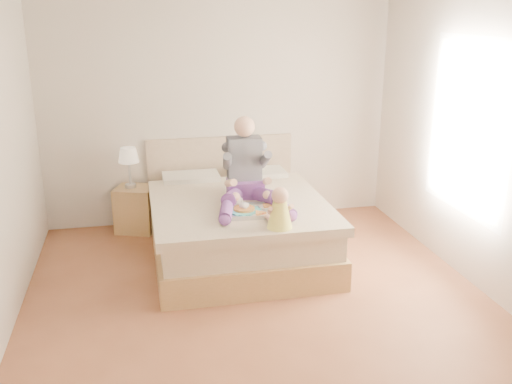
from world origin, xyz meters
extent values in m
cube|color=brown|center=(0.00, 0.00, 0.00)|extent=(4.00, 4.20, 0.01)
cube|color=beige|center=(0.00, 2.10, 1.35)|extent=(4.00, 0.02, 2.70)
cube|color=beige|center=(0.00, -2.10, 1.35)|extent=(4.00, 0.02, 2.70)
cube|color=beige|center=(2.00, 0.00, 1.35)|extent=(0.02, 4.20, 2.70)
cube|color=white|center=(1.99, 0.20, 1.40)|extent=(0.02, 1.30, 1.60)
cube|color=white|center=(1.98, 0.20, 1.40)|extent=(0.01, 1.18, 1.48)
cube|color=#9F7C4A|center=(0.00, 1.02, 0.14)|extent=(1.68, 2.13, 0.28)
cube|color=beige|center=(0.00, 1.02, 0.40)|extent=(1.60, 2.05, 0.24)
cube|color=beige|center=(0.00, 0.87, 0.57)|extent=(1.70, 1.80, 0.09)
cube|color=beige|center=(-0.38, 1.76, 0.59)|extent=(0.62, 0.40, 0.14)
cube|color=beige|center=(0.38, 1.76, 0.59)|extent=(0.62, 0.40, 0.14)
cube|color=gray|center=(0.00, 2.09, 0.50)|extent=(1.70, 0.08, 1.00)
cube|color=#9F7C4A|center=(-1.00, 1.88, 0.26)|extent=(0.52, 0.49, 0.51)
cylinder|color=silver|center=(-1.05, 1.89, 0.53)|extent=(0.12, 0.12, 0.04)
cylinder|color=silver|center=(-1.05, 1.89, 0.68)|extent=(0.02, 0.02, 0.25)
cone|color=beige|center=(-1.05, 1.89, 0.89)|extent=(0.22, 0.22, 0.16)
cube|color=#5E317C|center=(0.09, 1.03, 0.69)|extent=(0.37, 0.29, 0.17)
cube|color=#3A3A42|center=(0.10, 1.08, 0.98)|extent=(0.34, 0.22, 0.45)
sphere|color=#EFB795|center=(0.09, 1.06, 1.32)|extent=(0.20, 0.20, 0.20)
cylinder|color=#5E317C|center=(-0.07, 0.81, 0.68)|extent=(0.31, 0.50, 0.20)
cylinder|color=#5E317C|center=(-0.19, 0.46, 0.67)|extent=(0.20, 0.44, 0.12)
sphere|color=#5E317C|center=(-0.24, 0.26, 0.66)|extent=(0.10, 0.10, 0.10)
cylinder|color=#3A3A42|center=(-0.10, 0.96, 1.00)|extent=(0.12, 0.29, 0.23)
cylinder|color=#EFB795|center=(-0.09, 0.79, 0.83)|extent=(0.09, 0.29, 0.15)
sphere|color=#EFB795|center=(-0.07, 0.65, 0.74)|extent=(0.08, 0.08, 0.08)
cylinder|color=#5E317C|center=(0.23, 0.80, 0.68)|extent=(0.28, 0.50, 0.20)
cylinder|color=#5E317C|center=(0.33, 0.44, 0.67)|extent=(0.17, 0.44, 0.12)
sphere|color=#5E317C|center=(0.36, 0.24, 0.66)|extent=(0.10, 0.10, 0.10)
cylinder|color=#3A3A42|center=(0.28, 0.95, 1.00)|extent=(0.10, 0.28, 0.23)
cylinder|color=#EFB795|center=(0.26, 0.77, 0.83)|extent=(0.11, 0.29, 0.15)
sphere|color=#EFB795|center=(0.23, 0.63, 0.74)|extent=(0.08, 0.08, 0.08)
cube|color=silver|center=(0.09, 0.53, 0.62)|extent=(0.54, 0.44, 0.01)
cylinder|color=#46CAC9|center=(-0.01, 0.55, 0.63)|extent=(0.30, 0.30, 0.02)
cylinder|color=#DA9249|center=(-0.01, 0.55, 0.65)|extent=(0.20, 0.20, 0.02)
cylinder|color=white|center=(-0.06, 0.69, 0.67)|extent=(0.09, 0.09, 0.10)
torus|color=white|center=(-0.01, 0.68, 0.68)|extent=(0.02, 0.07, 0.07)
cylinder|color=olive|center=(-0.06, 0.69, 0.72)|extent=(0.08, 0.08, 0.01)
cylinder|color=white|center=(0.23, 0.60, 0.63)|extent=(0.16, 0.16, 0.01)
cube|color=#DA9249|center=(0.23, 0.60, 0.65)|extent=(0.10, 0.09, 0.02)
cylinder|color=white|center=(0.10, 0.41, 0.63)|extent=(0.16, 0.16, 0.01)
ellipsoid|color=red|center=(0.13, 0.40, 0.65)|extent=(0.04, 0.04, 0.01)
cylinder|color=white|center=(0.30, 0.57, 0.69)|extent=(0.08, 0.08, 0.13)
cylinder|color=#C15D1F|center=(0.30, 0.57, 0.69)|extent=(0.07, 0.07, 0.13)
cylinder|color=white|center=(0.25, 0.40, 0.65)|extent=(0.08, 0.08, 0.04)
cylinder|color=#4E220B|center=(0.25, 0.40, 0.64)|extent=(0.07, 0.07, 0.03)
cone|color=#FFFB50|center=(0.22, 0.11, 0.73)|extent=(0.22, 0.22, 0.24)
sphere|color=#EFB795|center=(0.22, 0.11, 0.90)|extent=(0.15, 0.15, 0.15)
cylinder|color=#EFB795|center=(0.16, 0.21, 0.65)|extent=(0.05, 0.17, 0.06)
sphere|color=#EFB795|center=(0.15, 0.29, 0.65)|extent=(0.05, 0.05, 0.05)
cylinder|color=#EFB795|center=(0.13, 0.11, 0.77)|extent=(0.06, 0.12, 0.10)
cylinder|color=#EFB795|center=(0.24, 0.22, 0.65)|extent=(0.09, 0.17, 0.06)
sphere|color=#EFB795|center=(0.24, 0.31, 0.65)|extent=(0.05, 0.05, 0.05)
cylinder|color=#EFB795|center=(0.30, 0.13, 0.77)|extent=(0.08, 0.13, 0.10)
camera|label=1|loc=(-0.95, -4.34, 2.42)|focal=40.00mm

